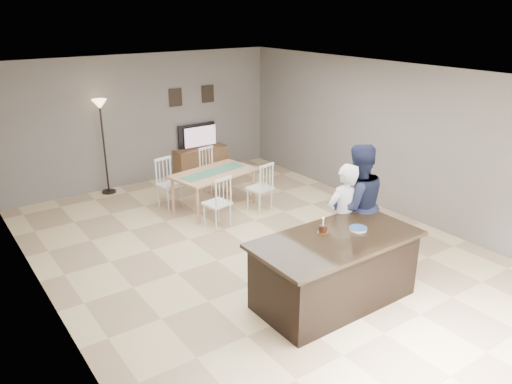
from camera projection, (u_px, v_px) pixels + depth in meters
floor at (253, 249)px, 7.86m from camera, size 8.00×8.00×0.00m
room_shell at (253, 146)px, 7.28m from camera, size 8.00×8.00×8.00m
kitchen_island at (335, 269)px, 6.33m from camera, size 2.15×1.10×0.90m
tv_console at (201, 161)px, 11.29m from camera, size 1.20×0.40×0.60m
television at (199, 136)px, 11.15m from camera, size 0.91×0.12×0.53m
tv_screen_glow at (200, 136)px, 11.08m from camera, size 0.78×0.00×0.78m
picture_frames at (192, 96)px, 10.91m from camera, size 1.10×0.02×0.38m
doorway at (114, 312)px, 4.05m from camera, size 0.00×2.10×2.65m
woman at (344, 218)px, 6.99m from camera, size 0.62×0.45×1.60m
man at (356, 206)px, 7.13m from camera, size 1.03×0.89×1.82m
birthday_cake at (323, 229)px, 6.30m from camera, size 0.14×0.14×0.21m
plate_stack at (358, 229)px, 6.38m from camera, size 0.23×0.23×0.04m
dining_table at (214, 178)px, 9.24m from camera, size 1.74×1.96×0.93m
floor_lamp at (101, 121)px, 9.72m from camera, size 0.29×0.29×1.91m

